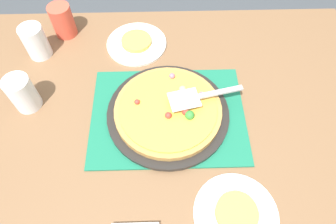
% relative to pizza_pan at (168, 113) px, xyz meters
% --- Properties ---
extents(ground_plane, '(8.00, 8.00, 0.00)m').
position_rel_pizza_pan_xyz_m(ground_plane, '(0.00, 0.00, -0.76)').
color(ground_plane, '#3D4247').
extents(dining_table, '(1.40, 1.00, 0.75)m').
position_rel_pizza_pan_xyz_m(dining_table, '(0.00, 0.00, -0.12)').
color(dining_table, brown).
rests_on(dining_table, ground_plane).
extents(placemat, '(0.48, 0.36, 0.01)m').
position_rel_pizza_pan_xyz_m(placemat, '(0.00, 0.00, -0.01)').
color(placemat, '#196B4C').
rests_on(placemat, dining_table).
extents(pizza_pan, '(0.38, 0.38, 0.01)m').
position_rel_pizza_pan_xyz_m(pizza_pan, '(0.00, 0.00, 0.00)').
color(pizza_pan, black).
rests_on(pizza_pan, placemat).
extents(pizza, '(0.33, 0.33, 0.05)m').
position_rel_pizza_pan_xyz_m(pizza, '(0.00, 0.00, 0.02)').
color(pizza, '#B78442').
rests_on(pizza, pizza_pan).
extents(plate_near_left, '(0.22, 0.22, 0.01)m').
position_rel_pizza_pan_xyz_m(plate_near_left, '(-0.11, 0.31, -0.01)').
color(plate_near_left, white).
rests_on(plate_near_left, dining_table).
extents(plate_far_right, '(0.22, 0.22, 0.01)m').
position_rel_pizza_pan_xyz_m(plate_far_right, '(0.17, -0.31, -0.01)').
color(plate_far_right, white).
rests_on(plate_far_right, dining_table).
extents(served_slice_left, '(0.11, 0.11, 0.02)m').
position_rel_pizza_pan_xyz_m(served_slice_left, '(-0.11, 0.31, 0.01)').
color(served_slice_left, '#EAB747').
rests_on(served_slice_left, plate_near_left).
extents(served_slice_right, '(0.11, 0.11, 0.02)m').
position_rel_pizza_pan_xyz_m(served_slice_right, '(0.17, -0.31, 0.01)').
color(served_slice_right, '#EAB747').
rests_on(served_slice_right, plate_far_right).
extents(cup_near, '(0.08, 0.08, 0.12)m').
position_rel_pizza_pan_xyz_m(cup_near, '(-0.38, 0.38, 0.05)').
color(cup_near, '#E04C38').
rests_on(cup_near, dining_table).
extents(cup_far, '(0.08, 0.08, 0.12)m').
position_rel_pizza_pan_xyz_m(cup_far, '(-0.45, 0.28, 0.05)').
color(cup_far, white).
rests_on(cup_far, dining_table).
extents(cup_corner, '(0.08, 0.08, 0.12)m').
position_rel_pizza_pan_xyz_m(cup_corner, '(-0.44, 0.05, 0.05)').
color(cup_corner, white).
rests_on(cup_corner, dining_table).
extents(pizza_server, '(0.23, 0.09, 0.01)m').
position_rel_pizza_pan_xyz_m(pizza_server, '(0.10, 0.02, 0.06)').
color(pizza_server, silver).
rests_on(pizza_server, pizza).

